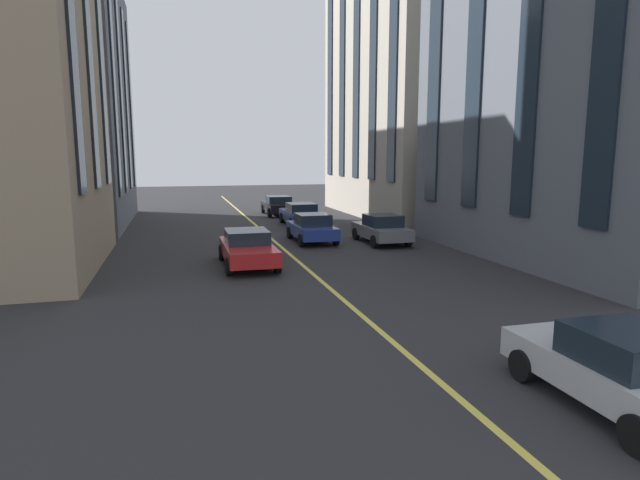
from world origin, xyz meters
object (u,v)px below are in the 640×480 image
car_blue_parked_a (301,214)px  car_grey_trailing (382,229)px  car_silver_oncoming (619,368)px  car_red_near (248,248)px  car_black_far (278,205)px  car_blue_mid (312,228)px

car_blue_parked_a → car_grey_trailing: bearing=-163.0°
car_grey_trailing → car_silver_oncoming: bearing=171.4°
car_red_near → car_silver_oncoming: car_silver_oncoming is taller
car_blue_parked_a → car_silver_oncoming: 24.19m
car_black_far → car_red_near: bearing=165.4°
car_blue_mid → car_red_near: bearing=142.0°
car_red_near → car_black_far: size_ratio=1.00×
car_red_near → car_grey_trailing: bearing=-62.5°
car_blue_mid → car_silver_oncoming: size_ratio=1.00×
car_red_near → car_blue_mid: 6.18m
car_red_near → car_blue_mid: size_ratio=1.13×
car_blue_parked_a → car_red_near: bearing=157.0°
car_black_far → car_blue_mid: bearing=177.0°
car_grey_trailing → car_silver_oncoming: 16.96m
car_silver_oncoming → car_blue_parked_a: bearing=-0.7°
car_grey_trailing → car_blue_parked_a: bearing=17.0°
car_red_near → car_blue_parked_a: 11.99m
car_blue_parked_a → car_grey_trailing: car_grey_trailing is taller
car_black_far → car_silver_oncoming: bearing=179.9°
car_red_near → car_grey_trailing: (3.62, -6.95, -0.00)m
car_silver_oncoming → car_blue_mid: bearing=1.9°
car_red_near → car_blue_mid: bearing=-38.0°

